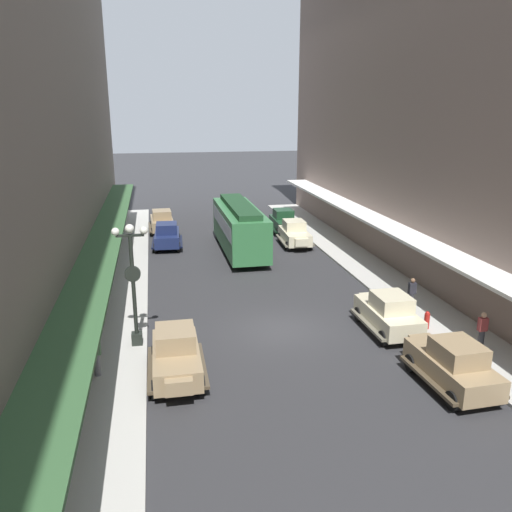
% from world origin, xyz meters
% --- Properties ---
extents(ground_plane, '(200.00, 200.00, 0.00)m').
position_xyz_m(ground_plane, '(0.00, 0.00, 0.00)').
color(ground_plane, '#2D2D30').
extents(sidewalk_left, '(3.00, 60.00, 0.15)m').
position_xyz_m(sidewalk_left, '(-7.50, 0.00, 0.07)').
color(sidewalk_left, '#B7B5AD').
rests_on(sidewalk_left, ground).
extents(sidewalk_right, '(3.00, 60.00, 0.15)m').
position_xyz_m(sidewalk_right, '(7.50, 0.00, 0.07)').
color(sidewalk_right, '#B7B5AD').
rests_on(sidewalk_right, ground).
extents(parked_car_0, '(2.16, 4.27, 1.84)m').
position_xyz_m(parked_car_0, '(-4.89, -3.40, 0.94)').
color(parked_car_0, '#997F5B').
rests_on(parked_car_0, ground).
extents(parked_car_1, '(2.27, 4.30, 1.84)m').
position_xyz_m(parked_car_1, '(4.77, -6.08, 0.94)').
color(parked_car_1, '#997F5B').
rests_on(parked_car_1, ground).
extents(parked_car_2, '(2.25, 4.30, 1.84)m').
position_xyz_m(parked_car_2, '(-4.88, 20.61, 0.94)').
color(parked_car_2, '#997F5B').
rests_on(parked_car_2, ground).
extents(parked_car_3, '(2.14, 4.26, 1.84)m').
position_xyz_m(parked_car_3, '(4.62, -1.14, 0.94)').
color(parked_car_3, beige).
rests_on(parked_car_3, ground).
extents(parked_car_4, '(2.29, 4.31, 1.84)m').
position_xyz_m(parked_car_4, '(4.54, 14.35, 0.94)').
color(parked_car_4, beige).
rests_on(parked_car_4, ground).
extents(parked_car_5, '(2.29, 4.31, 1.84)m').
position_xyz_m(parked_car_5, '(-4.63, 15.60, 0.94)').
color(parked_car_5, '#19234C').
rests_on(parked_car_5, ground).
extents(parked_car_6, '(2.23, 4.29, 1.84)m').
position_xyz_m(parked_car_6, '(4.80, 18.64, 0.94)').
color(parked_car_6, '#193D23').
rests_on(parked_car_6, ground).
extents(streetcar, '(2.54, 9.60, 3.46)m').
position_xyz_m(streetcar, '(0.29, 13.30, 1.90)').
color(streetcar, '#33723F').
rests_on(streetcar, ground).
extents(lamp_post_with_clock, '(1.42, 0.44, 5.16)m').
position_xyz_m(lamp_post_with_clock, '(-6.40, -0.57, 2.99)').
color(lamp_post_with_clock, black).
rests_on(lamp_post_with_clock, sidewalk_left).
extents(fire_hydrant, '(0.24, 0.24, 0.82)m').
position_xyz_m(fire_hydrant, '(6.35, -1.47, 0.56)').
color(fire_hydrant, '#B21E19').
rests_on(fire_hydrant, sidewalk_right).
extents(pedestrian_0, '(0.36, 0.24, 1.64)m').
position_xyz_m(pedestrian_0, '(6.72, 0.72, 0.99)').
color(pedestrian_0, '#2D2D33').
rests_on(pedestrian_0, sidewalk_right).
extents(pedestrian_1, '(0.36, 0.28, 1.67)m').
position_xyz_m(pedestrian_1, '(-7.78, -3.00, 1.01)').
color(pedestrian_1, slate).
rests_on(pedestrian_1, sidewalk_left).
extents(pedestrian_2, '(0.36, 0.24, 1.64)m').
position_xyz_m(pedestrian_2, '(7.42, -3.87, 0.99)').
color(pedestrian_2, '#2D2D33').
rests_on(pedestrian_2, sidewalk_right).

